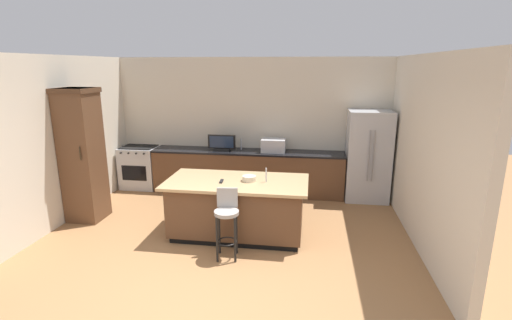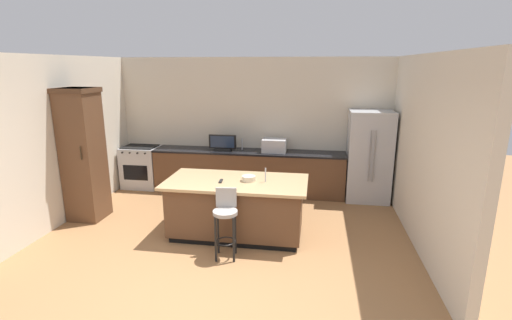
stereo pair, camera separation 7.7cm
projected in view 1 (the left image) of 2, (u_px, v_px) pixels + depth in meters
ground_plane at (195, 298)px, 4.32m from camera, size 16.61×16.61×0.00m
wall_back at (252, 125)px, 7.96m from camera, size 6.22×0.12×2.79m
wall_left at (65, 139)px, 6.38m from camera, size 0.12×4.55×2.79m
wall_right at (422, 150)px, 5.56m from camera, size 0.12×4.55×2.79m
counter_back at (248, 172)px, 7.83m from camera, size 3.98×0.62×0.90m
kitchen_island at (237, 208)px, 5.83m from camera, size 2.17×1.10×0.90m
refrigerator at (368, 156)px, 7.34m from camera, size 0.83×0.73×1.78m
range_oven at (140, 167)px, 8.17m from camera, size 0.77×0.63×0.92m
cabinet_tower at (82, 153)px, 6.31m from camera, size 0.59×0.61×2.27m
microwave at (273, 146)px, 7.61m from camera, size 0.48×0.36×0.27m
tv_monitor at (222, 144)px, 7.71m from camera, size 0.57×0.16×0.33m
sink_faucet_back at (241, 144)px, 7.81m from camera, size 0.02×0.02×0.24m
sink_faucet_island at (266, 175)px, 5.63m from camera, size 0.02×0.02×0.22m
bar_stool_center at (227, 218)px, 5.13m from camera, size 0.34×0.35×0.98m
fruit_bowl at (249, 178)px, 5.70m from camera, size 0.21×0.21×0.08m
tv_remote at (221, 181)px, 5.66m from camera, size 0.06×0.17×0.02m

